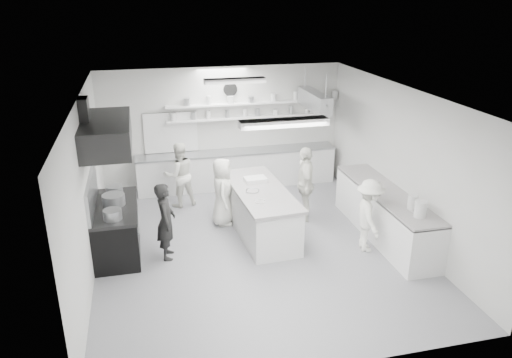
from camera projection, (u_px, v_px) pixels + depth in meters
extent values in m
cube|color=gray|center=(255.00, 246.00, 9.69)|extent=(6.00, 7.00, 0.02)
cube|color=silver|center=(255.00, 94.00, 8.61)|extent=(6.00, 7.00, 0.02)
cube|color=beige|center=(223.00, 127.00, 12.33)|extent=(6.00, 0.04, 3.00)
cube|color=beige|center=(321.00, 272.00, 5.97)|extent=(6.00, 0.04, 3.00)
cube|color=beige|center=(86.00, 188.00, 8.50)|extent=(0.04, 7.00, 3.00)
cube|color=beige|center=(401.00, 162.00, 9.80)|extent=(0.04, 7.00, 3.00)
cube|color=black|center=(117.00, 230.00, 9.32)|extent=(0.80, 1.80, 0.90)
cube|color=black|center=(106.00, 133.00, 8.64)|extent=(0.85, 2.00, 0.50)
cube|color=white|center=(237.00, 169.00, 12.49)|extent=(5.00, 0.60, 0.92)
cube|color=white|center=(251.00, 117.00, 12.27)|extent=(4.20, 0.26, 0.04)
cube|color=white|center=(251.00, 103.00, 12.14)|extent=(4.20, 0.26, 0.04)
cube|color=black|center=(171.00, 132.00, 12.04)|extent=(1.30, 0.04, 1.00)
cylinder|color=white|center=(230.00, 89.00, 11.99)|extent=(0.32, 0.05, 0.32)
cube|color=white|center=(385.00, 215.00, 9.91)|extent=(0.74, 3.30, 0.94)
cube|color=#A3A6A9|center=(314.00, 101.00, 11.47)|extent=(0.30, 1.60, 0.40)
cube|color=white|center=(284.00, 123.00, 7.00)|extent=(1.30, 0.25, 0.10)
cube|color=white|center=(235.00, 81.00, 10.27)|extent=(1.30, 0.25, 0.10)
cube|color=white|center=(260.00, 212.00, 10.06)|extent=(1.09, 2.55, 0.92)
cylinder|color=#A3A6A9|center=(114.00, 201.00, 9.15)|extent=(0.42, 0.42, 0.25)
imported|color=black|center=(166.00, 221.00, 9.02)|extent=(0.40, 0.57, 1.48)
imported|color=white|center=(179.00, 175.00, 11.24)|extent=(0.87, 0.75, 1.52)
imported|color=white|center=(223.00, 192.00, 10.36)|extent=(0.59, 0.79, 1.47)
imported|color=white|center=(305.00, 184.00, 10.53)|extent=(0.63, 1.03, 1.65)
imported|color=white|center=(369.00, 216.00, 9.30)|extent=(0.67, 1.00, 1.43)
imported|color=#A3A6A9|center=(253.00, 192.00, 9.79)|extent=(0.34, 0.34, 0.07)
imported|color=white|center=(260.00, 203.00, 9.27)|extent=(0.24, 0.24, 0.06)
imported|color=white|center=(415.00, 211.00, 8.90)|extent=(0.28, 0.28, 0.06)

